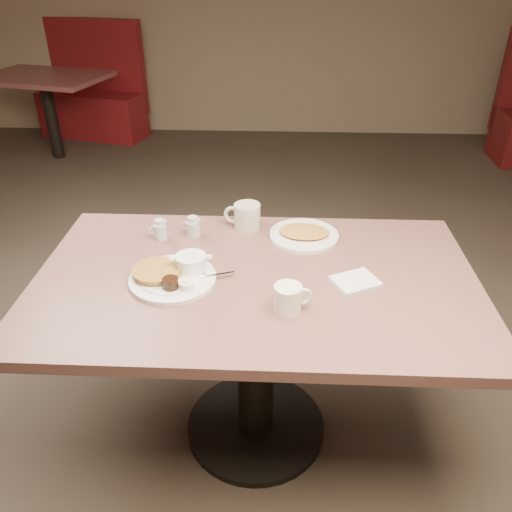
{
  "coord_description": "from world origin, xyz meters",
  "views": [
    {
      "loc": [
        0.07,
        -1.45,
        1.71
      ],
      "look_at": [
        0.0,
        0.02,
        0.82
      ],
      "focal_mm": 36.02,
      "sensor_mm": 36.0,
      "label": 1
    }
  ],
  "objects_px": {
    "coffee_mug_far": "(246,216)",
    "creamer_left": "(160,230)",
    "diner_table": "(256,317)",
    "coffee_mug_near": "(289,298)",
    "booth_back_left": "(89,97)",
    "main_plate": "(174,273)",
    "creamer_right": "(193,227)",
    "hash_plate": "(304,234)"
  },
  "relations": [
    {
      "from": "hash_plate",
      "to": "creamer_left",
      "type": "bearing_deg",
      "value": -176.37
    },
    {
      "from": "diner_table",
      "to": "main_plate",
      "type": "bearing_deg",
      "value": -174.42
    },
    {
      "from": "coffee_mug_near",
      "to": "creamer_right",
      "type": "relative_size",
      "value": 1.62
    },
    {
      "from": "coffee_mug_far",
      "to": "booth_back_left",
      "type": "relative_size",
      "value": 0.11
    },
    {
      "from": "booth_back_left",
      "to": "creamer_left",
      "type": "bearing_deg",
      "value": -66.98
    },
    {
      "from": "coffee_mug_near",
      "to": "booth_back_left",
      "type": "height_order",
      "value": "booth_back_left"
    },
    {
      "from": "diner_table",
      "to": "main_plate",
      "type": "height_order",
      "value": "main_plate"
    },
    {
      "from": "creamer_left",
      "to": "creamer_right",
      "type": "relative_size",
      "value": 1.0
    },
    {
      "from": "creamer_left",
      "to": "booth_back_left",
      "type": "height_order",
      "value": "booth_back_left"
    },
    {
      "from": "diner_table",
      "to": "hash_plate",
      "type": "height_order",
      "value": "hash_plate"
    },
    {
      "from": "diner_table",
      "to": "creamer_left",
      "type": "distance_m",
      "value": 0.5
    },
    {
      "from": "main_plate",
      "to": "hash_plate",
      "type": "bearing_deg",
      "value": 35.01
    },
    {
      "from": "hash_plate",
      "to": "coffee_mug_far",
      "type": "bearing_deg",
      "value": 162.81
    },
    {
      "from": "diner_table",
      "to": "hash_plate",
      "type": "relative_size",
      "value": 5.29
    },
    {
      "from": "creamer_right",
      "to": "hash_plate",
      "type": "distance_m",
      "value": 0.43
    },
    {
      "from": "diner_table",
      "to": "coffee_mug_near",
      "type": "distance_m",
      "value": 0.3
    },
    {
      "from": "creamer_left",
      "to": "main_plate",
      "type": "bearing_deg",
      "value": -69.54
    },
    {
      "from": "diner_table",
      "to": "booth_back_left",
      "type": "bearing_deg",
      "value": 116.42
    },
    {
      "from": "diner_table",
      "to": "main_plate",
      "type": "distance_m",
      "value": 0.33
    },
    {
      "from": "creamer_right",
      "to": "hash_plate",
      "type": "xyz_separation_m",
      "value": [
        0.43,
        0.0,
        -0.02
      ]
    },
    {
      "from": "diner_table",
      "to": "booth_back_left",
      "type": "relative_size",
      "value": 1.03
    },
    {
      "from": "main_plate",
      "to": "creamer_right",
      "type": "height_order",
      "value": "creamer_right"
    },
    {
      "from": "diner_table",
      "to": "hash_plate",
      "type": "distance_m",
      "value": 0.38
    },
    {
      "from": "coffee_mug_far",
      "to": "diner_table",
      "type": "bearing_deg",
      "value": -81.3
    },
    {
      "from": "main_plate",
      "to": "diner_table",
      "type": "bearing_deg",
      "value": 5.58
    },
    {
      "from": "coffee_mug_far",
      "to": "booth_back_left",
      "type": "height_order",
      "value": "booth_back_left"
    },
    {
      "from": "creamer_right",
      "to": "coffee_mug_far",
      "type": "bearing_deg",
      "value": 20.57
    },
    {
      "from": "coffee_mug_far",
      "to": "hash_plate",
      "type": "distance_m",
      "value": 0.24
    },
    {
      "from": "coffee_mug_far",
      "to": "creamer_right",
      "type": "height_order",
      "value": "coffee_mug_far"
    },
    {
      "from": "main_plate",
      "to": "creamer_left",
      "type": "height_order",
      "value": "creamer_left"
    },
    {
      "from": "coffee_mug_far",
      "to": "creamer_left",
      "type": "bearing_deg",
      "value": -161.89
    },
    {
      "from": "booth_back_left",
      "to": "creamer_right",
      "type": "bearing_deg",
      "value": -65.13
    },
    {
      "from": "main_plate",
      "to": "hash_plate",
      "type": "distance_m",
      "value": 0.54
    },
    {
      "from": "diner_table",
      "to": "coffee_mug_near",
      "type": "relative_size",
      "value": 11.55
    },
    {
      "from": "creamer_right",
      "to": "booth_back_left",
      "type": "xyz_separation_m",
      "value": [
        -1.6,
        3.46,
        -0.38
      ]
    },
    {
      "from": "coffee_mug_near",
      "to": "coffee_mug_far",
      "type": "distance_m",
      "value": 0.56
    },
    {
      "from": "creamer_left",
      "to": "hash_plate",
      "type": "xyz_separation_m",
      "value": [
        0.55,
        0.03,
        -0.02
      ]
    },
    {
      "from": "coffee_mug_far",
      "to": "hash_plate",
      "type": "bearing_deg",
      "value": -17.19
    },
    {
      "from": "creamer_left",
      "to": "creamer_right",
      "type": "height_order",
      "value": "same"
    },
    {
      "from": "main_plate",
      "to": "coffee_mug_far",
      "type": "distance_m",
      "value": 0.44
    },
    {
      "from": "coffee_mug_far",
      "to": "coffee_mug_near",
      "type": "bearing_deg",
      "value": -73.2
    },
    {
      "from": "coffee_mug_near",
      "to": "booth_back_left",
      "type": "bearing_deg",
      "value": 116.62
    }
  ]
}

